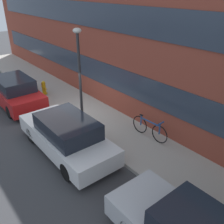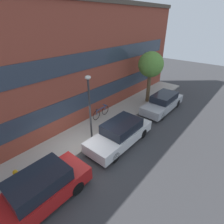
{
  "view_description": "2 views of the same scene",
  "coord_description": "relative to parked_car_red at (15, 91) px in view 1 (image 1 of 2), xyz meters",
  "views": [
    {
      "loc": [
        8.94,
        -4.58,
        5.51
      ],
      "look_at": [
        2.77,
        0.39,
        1.51
      ],
      "focal_mm": 40.0,
      "sensor_mm": 36.0,
      "label": 1
    },
    {
      "loc": [
        -4.9,
        -6.2,
        6.72
      ],
      "look_at": [
        3.06,
        0.55,
        1.11
      ],
      "focal_mm": 28.0,
      "sensor_mm": 36.0,
      "label": 2
    }
  ],
  "objects": [
    {
      "name": "ground_plane",
      "position": [
        3.33,
        1.05,
        -0.74
      ],
      "size": [
        56.0,
        56.0,
        0.0
      ],
      "primitive_type": "plane",
      "color": "#38383A"
    },
    {
      "name": "parked_car_red",
      "position": [
        0.0,
        0.0,
        0.0
      ],
      "size": [
        4.36,
        1.68,
        1.5
      ],
      "rotation": [
        0.0,
        0.0,
        3.14
      ],
      "color": "#AD1919",
      "rests_on": "ground_plane"
    },
    {
      "name": "bicycle",
      "position": [
        6.64,
        2.9,
        -0.19
      ],
      "size": [
        1.74,
        0.44,
        0.84
      ],
      "rotation": [
        0.0,
        0.0,
        0.05
      ],
      "color": "black",
      "rests_on": "sidewalk_strip"
    },
    {
      "name": "rowhouse_facade",
      "position": [
        3.33,
        3.91,
        3.21
      ],
      "size": [
        28.0,
        1.02,
        7.87
      ],
      "color": "brown",
      "rests_on": "ground_plane"
    },
    {
      "name": "fire_hydrant",
      "position": [
        -0.14,
        1.64,
        -0.23
      ],
      "size": [
        0.55,
        0.3,
        0.74
      ],
      "color": "gold",
      "rests_on": "sidewalk_strip"
    },
    {
      "name": "parked_car_white",
      "position": [
        5.27,
        0.0,
        -0.04
      ],
      "size": [
        4.49,
        1.74,
        1.42
      ],
      "rotation": [
        0.0,
        0.0,
        3.14
      ],
      "color": "silver",
      "rests_on": "ground_plane"
    },
    {
      "name": "lamp_post",
      "position": [
        4.2,
        1.36,
        1.94
      ],
      "size": [
        0.32,
        0.32,
        4.05
      ],
      "color": "#2D2D30",
      "rests_on": "sidewalk_strip"
    },
    {
      "name": "sidewalk_strip",
      "position": [
        3.33,
        2.26,
        -0.67
      ],
      "size": [
        28.0,
        2.41,
        0.14
      ],
      "color": "#A8A399",
      "rests_on": "ground_plane"
    }
  ]
}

